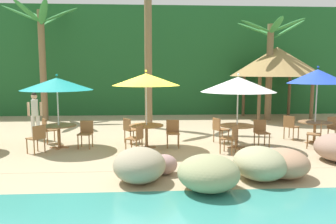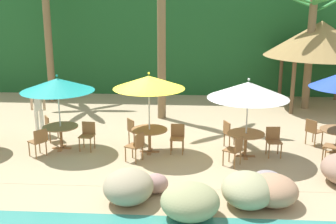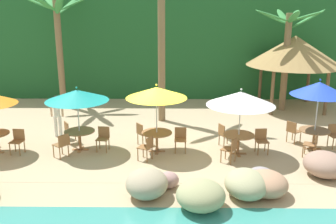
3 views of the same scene
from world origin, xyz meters
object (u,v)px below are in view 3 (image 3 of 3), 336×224
object	(u,v)px
umbrella_teal	(77,95)
palm_tree_third	(288,40)
chair_yellow_inland	(142,132)
chair_white_left	(231,148)
chair_teal_left	(62,144)
chair_yellow_left	(147,146)
palapa_hut	(295,51)
dining_table_teal	(80,134)
dining_table_blue	(314,133)
umbrella_white	(241,98)
dining_table_yellow	(157,136)
palm_tree_second	(162,22)
chair_yellow_seaward	(180,138)
waiter_in_white	(57,113)
chair_blue_inland	(293,130)
dining_table_white	(239,138)
chair_blue_seaward	(334,134)
umbrella_blue	(319,89)
palm_tree_nearest	(58,31)
chair_orange_seaward	(18,140)
chair_white_inland	(224,133)
chair_teal_inland	(70,131)
chair_blue_left	(313,143)
chair_teal_seaward	(103,137)
umbrella_yellow	(156,93)
chair_white_seaward	(261,139)

from	to	relation	value
umbrella_teal	palm_tree_third	bearing A→B (deg)	32.21
chair_yellow_inland	chair_white_left	bearing A→B (deg)	-27.27
chair_teal_left	chair_yellow_left	xyz separation A→B (m)	(2.96, -0.20, 0.00)
palapa_hut	chair_yellow_inland	bearing A→B (deg)	-142.74
dining_table_teal	dining_table_blue	size ratio (longest dim) A/B	1.00
umbrella_white	dining_table_yellow	bearing A→B (deg)	176.12
dining_table_blue	palm_tree_second	distance (m)	7.67
chair_yellow_seaward	waiter_in_white	distance (m)	5.12
chair_teal_left	chair_blue_inland	world-z (taller)	same
dining_table_white	chair_blue_seaward	xyz separation A→B (m)	(3.67, 0.74, -0.10)
chair_blue_seaward	umbrella_blue	bearing A→B (deg)	-165.43
palapa_hut	palm_tree_nearest	bearing A→B (deg)	179.02
chair_blue_inland	palapa_hut	world-z (taller)	palapa_hut
dining_table_yellow	chair_yellow_left	size ratio (longest dim) A/B	1.26
dining_table_white	chair_blue_inland	size ratio (longest dim) A/B	1.26
chair_orange_seaward	chair_white_left	world-z (taller)	same
chair_white_inland	palm_tree_nearest	distance (m)	10.09
umbrella_teal	palm_tree_second	bearing A→B (deg)	52.18
chair_yellow_seaward	umbrella_white	distance (m)	2.57
chair_teal_inland	umbrella_blue	world-z (taller)	umbrella_blue
chair_yellow_inland	chair_blue_left	world-z (taller)	same
chair_orange_seaward	dining_table_blue	size ratio (longest dim) A/B	0.79
umbrella_teal	chair_blue_seaward	world-z (taller)	umbrella_teal
palm_tree_nearest	palm_tree_third	size ratio (longest dim) A/B	1.14
chair_teal_seaward	chair_teal_left	bearing A→B (deg)	-150.72
chair_orange_seaward	dining_table_white	xyz separation A→B (m)	(7.84, -0.00, 0.10)
chair_white_inland	umbrella_blue	world-z (taller)	umbrella_blue
umbrella_teal	chair_blue_left	xyz separation A→B (m)	(8.22, -0.59, -1.55)
chair_teal_seaward	umbrella_yellow	bearing A→B (deg)	-3.55
chair_teal_seaward	dining_table_yellow	distance (m)	1.96
palapa_hut	umbrella_teal	bearing A→B (deg)	-147.62
chair_teal_inland	chair_teal_left	world-z (taller)	same
umbrella_teal	umbrella_blue	world-z (taller)	umbrella_blue
chair_teal_left	palm_tree_second	bearing A→B (deg)	53.21
chair_teal_inland	chair_blue_inland	xyz separation A→B (m)	(8.51, 0.17, 0.00)
chair_teal_seaward	chair_yellow_inland	world-z (taller)	same
chair_orange_seaward	dining_table_teal	distance (m)	2.16
waiter_in_white	chair_white_seaward	bearing A→B (deg)	-11.71
dining_table_white	dining_table_blue	size ratio (longest dim) A/B	1.00
dining_table_yellow	chair_blue_seaward	world-z (taller)	chair_blue_seaward
dining_table_yellow	umbrella_blue	size ratio (longest dim) A/B	0.42
chair_yellow_inland	umbrella_white	world-z (taller)	umbrella_white
umbrella_white	chair_white_inland	size ratio (longest dim) A/B	2.75
chair_yellow_left	chair_white_left	world-z (taller)	same
chair_yellow_seaward	chair_white_inland	distance (m)	1.70
dining_table_blue	palm_tree_nearest	xyz separation A→B (m)	(-10.87, 5.95, 3.23)
chair_yellow_left	chair_white_seaward	size ratio (longest dim) A/B	1.00
chair_white_left	palm_tree_second	size ratio (longest dim) A/B	0.13
chair_white_left	umbrella_yellow	bearing A→B (deg)	159.08
chair_yellow_inland	palm_tree_second	world-z (taller)	palm_tree_second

